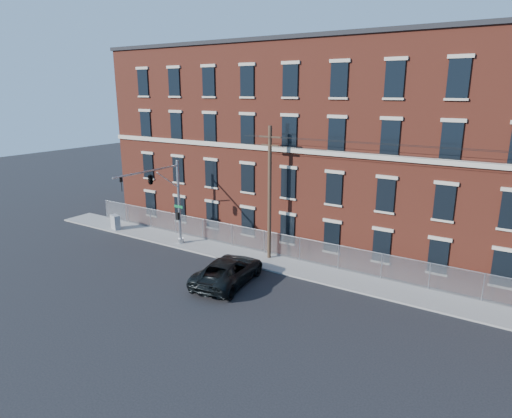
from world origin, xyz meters
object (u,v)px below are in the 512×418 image
object	(u,v)px
traffic_signal_mast	(158,187)
pickup_truck	(228,271)
utility_pole_near	(270,191)
utility_cabinet	(115,222)

from	to	relation	value
traffic_signal_mast	pickup_truck	world-z (taller)	traffic_signal_mast
pickup_truck	traffic_signal_mast	bearing A→B (deg)	-20.29
utility_pole_near	pickup_truck	world-z (taller)	utility_pole_near
traffic_signal_mast	utility_pole_near	world-z (taller)	utility_pole_near
traffic_signal_mast	pickup_truck	size ratio (longest dim) A/B	1.11
traffic_signal_mast	utility_pole_near	distance (m)	8.70
traffic_signal_mast	pickup_truck	xyz separation A→B (m)	(7.93, -1.81, -4.51)
traffic_signal_mast	utility_cabinet	size ratio (longest dim) A/B	5.30
utility_cabinet	pickup_truck	bearing A→B (deg)	4.84
utility_pole_near	pickup_truck	bearing A→B (deg)	-90.72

